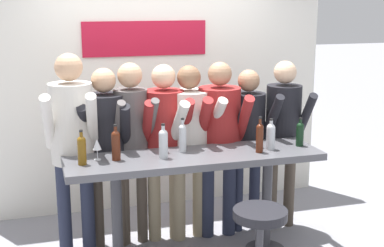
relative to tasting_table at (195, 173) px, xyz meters
The scene contains 19 objects.
back_wall 1.56m from the tasting_table, 90.04° to the left, with size 3.77×0.12×2.72m.
tasting_table is the anchor object (origin of this frame).
bar_stool 0.84m from the tasting_table, 68.37° to the right, with size 0.43×0.43×0.73m.
person_far_left 1.11m from the tasting_table, 156.81° to the left, with size 0.49×0.60×1.81m.
person_left 0.87m from the tasting_table, 143.59° to the left, with size 0.49×0.59×1.67m.
person_center_left 0.72m from the tasting_table, 131.26° to the left, with size 0.38×0.51×1.71m.
person_center 0.57m from the tasting_table, 105.72° to the left, with size 0.46×0.56×1.68m.
person_center_right 0.52m from the tasting_table, 79.24° to the left, with size 0.52×0.60×1.67m.
person_right 0.62m from the tasting_table, 49.63° to the left, with size 0.50×0.58×1.69m.
person_far_right 0.86m from the tasting_table, 35.77° to the left, with size 0.42×0.52×1.60m.
person_rightmost 1.16m from the tasting_table, 23.86° to the left, with size 0.43×0.54×1.68m.
wine_bottle_0 1.01m from the tasting_table, ahead, with size 0.07×0.07×0.26m.
wine_bottle_1 0.33m from the tasting_table, 124.60° to the left, with size 0.07×0.07×0.30m.
wine_bottle_2 0.74m from the tasting_table, ahead, with size 0.08×0.08×0.27m.
wine_bottle_3 0.72m from the tasting_table, behind, with size 0.07×0.07×0.30m.
wine_bottle_4 0.63m from the tasting_table, ahead, with size 0.06×0.06×0.31m.
wine_bottle_5 0.98m from the tasting_table, behind, with size 0.07×0.07×0.28m.
wine_bottle_6 0.41m from the tasting_table, behind, with size 0.08×0.08×0.29m.
wine_glass_0 0.86m from the tasting_table, behind, with size 0.07×0.07×0.18m.
Camera 1 is at (-1.26, -4.13, 2.25)m, focal length 50.00 mm.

